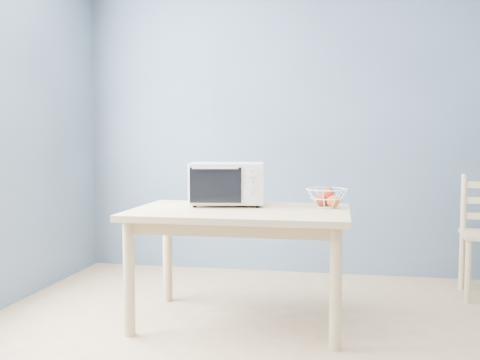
# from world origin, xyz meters

# --- Properties ---
(room) EXTENTS (4.01, 4.51, 2.61)m
(room) POSITION_xyz_m (0.00, 0.00, 1.30)
(room) COLOR tan
(room) RESTS_ON ground
(dining_table) EXTENTS (1.40, 0.90, 0.75)m
(dining_table) POSITION_xyz_m (-0.29, 0.80, 0.65)
(dining_table) COLOR #DCC384
(dining_table) RESTS_ON ground
(toaster_oven) EXTENTS (0.55, 0.44, 0.29)m
(toaster_oven) POSITION_xyz_m (-0.44, 0.99, 0.90)
(toaster_oven) COLOR beige
(toaster_oven) RESTS_ON dining_table
(fruit_basket) EXTENTS (0.32, 0.32, 0.14)m
(fruit_basket) POSITION_xyz_m (0.26, 0.99, 0.82)
(fruit_basket) COLOR white
(fruit_basket) RESTS_ON dining_table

